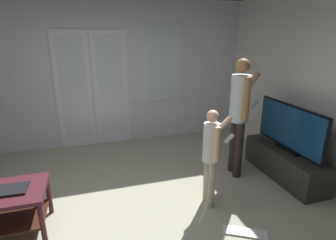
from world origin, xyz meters
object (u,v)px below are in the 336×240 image
loose_keyboard (245,232)px  person_child (212,150)px  laptop_closed (8,190)px  flat_screen_tv (290,128)px  tv_stand (285,163)px  person_adult (240,108)px

loose_keyboard → person_child: bearing=103.8°
person_child → laptop_closed: (-2.12, 0.10, -0.19)m
person_child → loose_keyboard: 0.92m
flat_screen_tv → loose_keyboard: bearing=-143.5°
tv_stand → laptop_closed: bearing=-176.9°
flat_screen_tv → loose_keyboard: 1.63m
person_adult → laptop_closed: 2.88m
tv_stand → flat_screen_tv: bearing=114.8°
person_adult → person_child: 0.93m
laptop_closed → loose_keyboard: bearing=-14.5°
person_child → loose_keyboard: size_ratio=2.64×
person_adult → loose_keyboard: person_adult is taller
person_adult → loose_keyboard: 1.60m
person_adult → person_child: (-0.68, -0.57, -0.29)m
person_adult → loose_keyboard: (-0.54, -1.14, -0.99)m
flat_screen_tv → person_adult: size_ratio=0.73×
person_adult → loose_keyboard: bearing=-115.2°
flat_screen_tv → person_child: (-1.31, -0.29, -0.03)m
tv_stand → flat_screen_tv: 0.54m
person_adult → laptop_closed: (-2.80, -0.47, -0.48)m
flat_screen_tv → laptop_closed: bearing=-176.9°
flat_screen_tv → loose_keyboard: flat_screen_tv is taller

